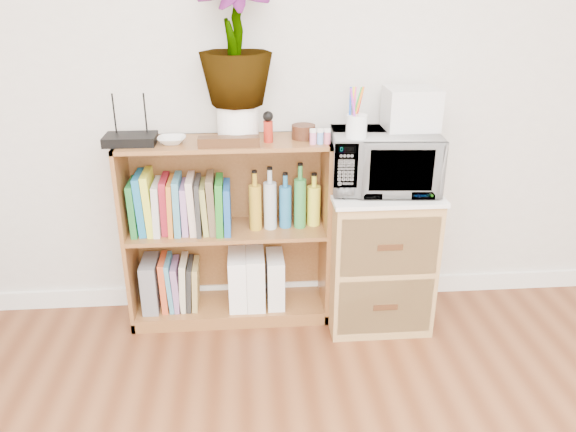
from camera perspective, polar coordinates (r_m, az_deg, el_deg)
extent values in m
cube|color=white|center=(3.16, 0.66, -7.46)|extent=(4.00, 0.02, 0.10)
cube|color=brown|center=(2.83, -6.12, -1.71)|extent=(1.00, 0.30, 0.95)
cube|color=#9E7542|center=(2.89, 9.02, -4.07)|extent=(0.50, 0.45, 0.70)
imported|color=white|center=(2.69, 9.73, 5.50)|extent=(0.52, 0.37, 0.27)
cylinder|color=white|center=(2.54, 6.97, 9.05)|extent=(0.09, 0.09, 0.10)
cube|color=silver|center=(2.73, 12.40, 10.61)|extent=(0.24, 0.20, 0.19)
cube|color=black|center=(2.69, -15.72, 7.50)|extent=(0.23, 0.16, 0.04)
imported|color=silver|center=(2.65, -11.72, 7.55)|extent=(0.13, 0.13, 0.03)
cylinder|color=white|center=(2.67, -5.12, 9.46)|extent=(0.19, 0.19, 0.16)
imported|color=#317C35|center=(2.60, -5.42, 17.53)|extent=(0.33, 0.33, 0.59)
cube|color=#341F0E|center=(2.56, -6.02, 7.52)|extent=(0.28, 0.07, 0.04)
cylinder|color=maroon|center=(2.62, -2.02, 8.56)|extent=(0.04, 0.04, 0.10)
cylinder|color=#371B0F|center=(2.68, 1.58, 8.55)|extent=(0.11, 0.11, 0.07)
cube|color=pink|center=(2.60, 3.28, 7.86)|extent=(0.10, 0.04, 0.05)
cube|color=slate|center=(2.99, -13.72, -6.67)|extent=(0.08, 0.21, 0.27)
cube|color=white|center=(2.94, -5.14, -6.43)|extent=(0.09, 0.23, 0.28)
cube|color=white|center=(2.94, -3.33, -6.33)|extent=(0.09, 0.23, 0.29)
cube|color=white|center=(2.94, -1.31, -6.41)|extent=(0.09, 0.22, 0.27)
cube|color=#1C6C2C|center=(2.82, -15.33, 0.91)|extent=(0.03, 0.20, 0.26)
cube|color=#1A6B9E|center=(2.81, -14.64, 1.25)|extent=(0.05, 0.20, 0.29)
cube|color=#CFDB33|center=(2.80, -13.86, 1.37)|extent=(0.05, 0.20, 0.30)
cube|color=#B9B7B2|center=(2.80, -13.07, 0.94)|extent=(0.04, 0.20, 0.26)
cube|color=maroon|center=(2.79, -12.36, 1.09)|extent=(0.04, 0.20, 0.27)
cube|color=#C56D22|center=(2.79, -11.72, 1.08)|extent=(0.03, 0.20, 0.27)
cube|color=teal|center=(2.78, -11.10, 1.22)|extent=(0.04, 0.20, 0.28)
cube|color=#A071AA|center=(2.79, -10.37, 0.88)|extent=(0.03, 0.20, 0.24)
cube|color=beige|center=(2.78, -9.68, 1.25)|extent=(0.04, 0.20, 0.28)
cube|color=#2B2B2B|center=(2.78, -9.02, 1.19)|extent=(0.02, 0.20, 0.27)
cube|color=#9D9B48|center=(2.78, -8.42, 0.97)|extent=(0.04, 0.20, 0.24)
cube|color=brown|center=(2.77, -7.74, 1.37)|extent=(0.04, 0.20, 0.28)
cube|color=#207A22|center=(2.77, -6.94, 1.26)|extent=(0.04, 0.20, 0.27)
cube|color=#1A4D9C|center=(2.77, -6.18, 1.00)|extent=(0.03, 0.20, 0.24)
cylinder|color=#B68D22|center=(2.76, -3.37, 1.63)|extent=(0.06, 0.06, 0.29)
cylinder|color=#B0C0C8|center=(2.76, -1.85, 1.79)|extent=(0.06, 0.06, 0.31)
cylinder|color=teal|center=(2.77, -0.28, 1.52)|extent=(0.06, 0.06, 0.27)
cylinder|color=#328B3D|center=(2.77, 1.22, 2.03)|extent=(0.06, 0.06, 0.32)
cylinder|color=yellow|center=(2.79, 2.67, 1.49)|extent=(0.07, 0.07, 0.26)
cube|color=#CA4A23|center=(2.98, -12.39, -6.59)|extent=(0.03, 0.19, 0.27)
cube|color=teal|center=(2.98, -11.81, -6.62)|extent=(0.04, 0.19, 0.27)
cube|color=#8B6191|center=(2.98, -11.20, -6.79)|extent=(0.04, 0.19, 0.25)
cube|color=beige|center=(2.97, -10.53, -6.64)|extent=(0.05, 0.19, 0.27)
cube|color=black|center=(2.97, -9.91, -6.78)|extent=(0.04, 0.19, 0.25)
cube|color=#A28B4B|center=(2.97, -9.34, -6.82)|extent=(0.04, 0.19, 0.24)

